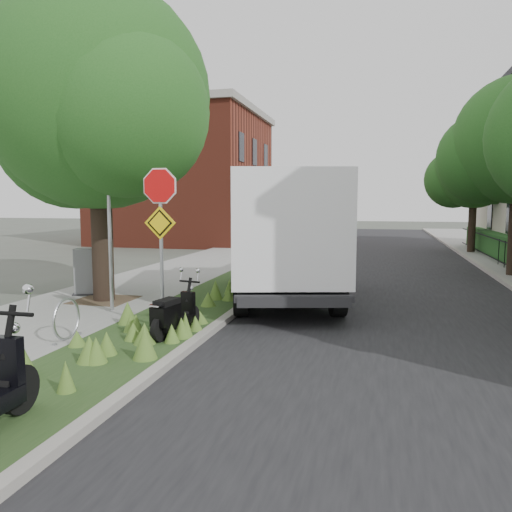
{
  "coord_description": "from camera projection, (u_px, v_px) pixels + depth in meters",
  "views": [
    {
      "loc": [
        2.68,
        -8.2,
        2.57
      ],
      "look_at": [
        -0.15,
        3.1,
        1.3
      ],
      "focal_mm": 35.0,
      "sensor_mm": 36.0,
      "label": 1
    }
  ],
  "objects": [
    {
      "name": "sidewalk_near",
      "position": [
        197.0,
        266.0,
        19.5
      ],
      "size": [
        3.5,
        60.0,
        0.12
      ],
      "primitive_type": "cube",
      "color": "gray",
      "rests_on": "ground"
    },
    {
      "name": "verge",
      "position": [
        266.0,
        268.0,
        18.84
      ],
      "size": [
        2.0,
        60.0,
        0.12
      ],
      "primitive_type": "cube",
      "color": "#26421C",
      "rests_on": "ground"
    },
    {
      "name": "utility_cabinet",
      "position": [
        91.0,
        272.0,
        13.29
      ],
      "size": [
        1.08,
        0.92,
        1.22
      ],
      "color": "#262628",
      "rests_on": "ground"
    },
    {
      "name": "kerb_far",
      "position": [
        495.0,
        276.0,
        16.9
      ],
      "size": [
        0.2,
        60.0,
        0.13
      ],
      "primitive_type": "cube",
      "color": "#9E9991",
      "rests_on": "ground"
    },
    {
      "name": "road",
      "position": [
        389.0,
        274.0,
        17.75
      ],
      "size": [
        7.0,
        60.0,
        0.01
      ],
      "primitive_type": "cube",
      "color": "black",
      "rests_on": "ground"
    },
    {
      "name": "sign_assembly",
      "position": [
        160.0,
        215.0,
        9.49
      ],
      "size": [
        0.94,
        0.08,
        3.22
      ],
      "color": "#A5A8AD",
      "rests_on": "ground"
    },
    {
      "name": "bike_hoop",
      "position": [
        66.0,
        319.0,
        8.86
      ],
      "size": [
        0.06,
        0.78,
        0.77
      ],
      "color": "#A5A8AD",
      "rests_on": "ground"
    },
    {
      "name": "box_truck",
      "position": [
        285.0,
        232.0,
        12.7
      ],
      "size": [
        3.84,
        6.55,
        2.79
      ],
      "color": "#262628",
      "rests_on": "ground"
    },
    {
      "name": "street_tree_main",
      "position": [
        96.0,
        109.0,
        12.06
      ],
      "size": [
        6.21,
        5.54,
        7.66
      ],
      "color": "black",
      "rests_on": "ground"
    },
    {
      "name": "far_tree_c",
      "position": [
        473.0,
        173.0,
        24.13
      ],
      "size": [
        4.37,
        3.89,
        5.93
      ],
      "color": "black",
      "rests_on": "ground"
    },
    {
      "name": "bare_post",
      "position": [
        109.0,
        222.0,
        11.12
      ],
      "size": [
        0.08,
        0.08,
        4.0
      ],
      "color": "#A5A8AD",
      "rests_on": "ground"
    },
    {
      "name": "scooter_near",
      "position": [
        171.0,
        318.0,
        9.07
      ],
      "size": [
        0.48,
        1.5,
        0.72
      ],
      "color": "black",
      "rests_on": "ground"
    },
    {
      "name": "brick_building",
      "position": [
        186.0,
        176.0,
        31.89
      ],
      "size": [
        9.4,
        10.4,
        8.3
      ],
      "color": "maroon",
      "rests_on": "ground"
    },
    {
      "name": "kerb_near",
      "position": [
        292.0,
        269.0,
        18.59
      ],
      "size": [
        0.2,
        60.0,
        0.13
      ],
      "primitive_type": "cube",
      "color": "#9E9991",
      "rests_on": "ground"
    },
    {
      "name": "ground",
      "position": [
        222.0,
        347.0,
        8.84
      ],
      "size": [
        120.0,
        120.0,
        0.0
      ],
      "primitive_type": "plane",
      "color": "#4C5147",
      "rests_on": "ground"
    }
  ]
}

